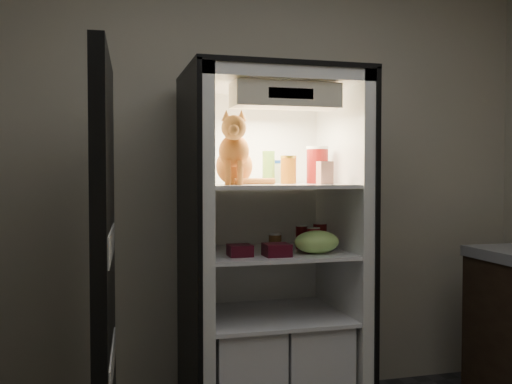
# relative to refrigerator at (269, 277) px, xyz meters

# --- Properties ---
(room_shell) EXTENTS (3.60, 3.60, 3.60)m
(room_shell) POSITION_rel_refrigerator_xyz_m (0.00, -1.38, 0.83)
(room_shell) COLOR white
(room_shell) RESTS_ON floor
(refrigerator) EXTENTS (0.90, 0.72, 1.88)m
(refrigerator) POSITION_rel_refrigerator_xyz_m (0.00, 0.00, 0.00)
(refrigerator) COLOR white
(refrigerator) RESTS_ON floor
(fridge_door) EXTENTS (0.10, 0.87, 1.85)m
(fridge_door) POSITION_rel_refrigerator_xyz_m (-0.85, -0.38, 0.12)
(fridge_door) COLOR black
(fridge_door) RESTS_ON floor
(tabby_cat) EXTENTS (0.30, 0.36, 0.37)m
(tabby_cat) POSITION_rel_refrigerator_xyz_m (-0.22, -0.14, 0.63)
(tabby_cat) COLOR #C04D18
(tabby_cat) RESTS_ON refrigerator
(parmesan_shaker) EXTENTS (0.07, 0.07, 0.17)m
(parmesan_shaker) POSITION_rel_refrigerator_xyz_m (-0.00, 0.01, 0.59)
(parmesan_shaker) COLOR #238234
(parmesan_shaker) RESTS_ON refrigerator
(mayo_tub) EXTENTS (0.09, 0.09, 0.13)m
(mayo_tub) POSITION_rel_refrigerator_xyz_m (0.09, 0.06, 0.56)
(mayo_tub) COLOR white
(mayo_tub) RESTS_ON refrigerator
(salsa_jar) EXTENTS (0.08, 0.08, 0.15)m
(salsa_jar) POSITION_rel_refrigerator_xyz_m (0.09, -0.05, 0.57)
(salsa_jar) COLOR maroon
(salsa_jar) RESTS_ON refrigerator
(pepper_jar) EXTENTS (0.12, 0.12, 0.20)m
(pepper_jar) POSITION_rel_refrigerator_xyz_m (0.26, -0.03, 0.60)
(pepper_jar) COLOR maroon
(pepper_jar) RESTS_ON refrigerator
(cream_carton) EXTENTS (0.07, 0.07, 0.12)m
(cream_carton) POSITION_rel_refrigerator_xyz_m (0.23, -0.22, 0.56)
(cream_carton) COLOR silver
(cream_carton) RESTS_ON refrigerator
(soda_can_a) EXTENTS (0.07, 0.07, 0.12)m
(soda_can_a) POSITION_rel_refrigerator_xyz_m (0.18, -0.01, 0.21)
(soda_can_a) COLOR black
(soda_can_a) RESTS_ON refrigerator
(soda_can_b) EXTENTS (0.08, 0.08, 0.14)m
(soda_can_b) POSITION_rel_refrigerator_xyz_m (0.27, -0.05, 0.22)
(soda_can_b) COLOR black
(soda_can_b) RESTS_ON refrigerator
(soda_can_c) EXTENTS (0.07, 0.07, 0.13)m
(soda_can_c) POSITION_rel_refrigerator_xyz_m (0.19, -0.16, 0.21)
(soda_can_c) COLOR black
(soda_can_c) RESTS_ON refrigerator
(condiment_jar) EXTENTS (0.07, 0.07, 0.09)m
(condiment_jar) POSITION_rel_refrigerator_xyz_m (0.01, -0.06, 0.20)
(condiment_jar) COLOR brown
(condiment_jar) RESTS_ON refrigerator
(grape_bag) EXTENTS (0.23, 0.17, 0.12)m
(grape_bag) POSITION_rel_refrigerator_xyz_m (0.19, -0.21, 0.21)
(grape_bag) COLOR #82C35B
(grape_bag) RESTS_ON refrigerator
(berry_box_left) EXTENTS (0.11, 0.11, 0.06)m
(berry_box_left) POSITION_rel_refrigerator_xyz_m (-0.21, -0.20, 0.18)
(berry_box_left) COLOR #470B14
(berry_box_left) RESTS_ON refrigerator
(berry_box_right) EXTENTS (0.12, 0.12, 0.06)m
(berry_box_right) POSITION_rel_refrigerator_xyz_m (-0.03, -0.25, 0.18)
(berry_box_right) COLOR #470B14
(berry_box_right) RESTS_ON refrigerator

